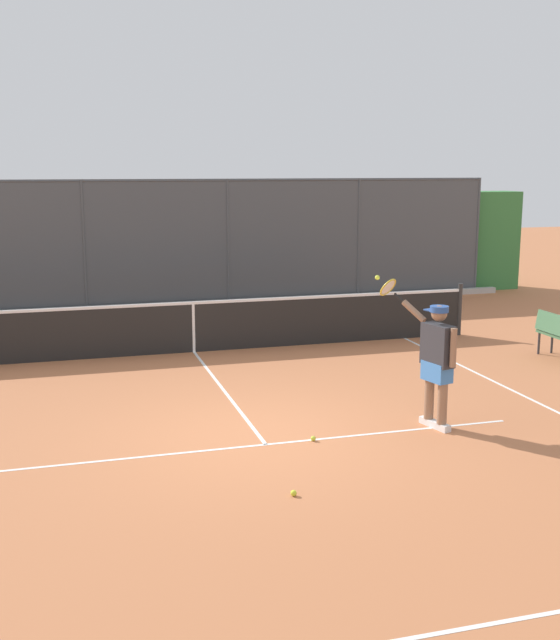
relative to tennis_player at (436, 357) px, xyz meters
The scene contains 7 objects.
ground_plane 2.55m from the tennis_player, ahead, with size 60.00×60.00×0.00m, color #B76B42.
court_line_markings 2.55m from the tennis_player, ahead, with size 8.69×9.46×0.01m.
fence_backdrop 10.93m from the tennis_player, 77.67° to the right, with size 20.43×1.37×3.13m.
tennis_net 5.68m from the tennis_player, 65.66° to the right, with size 11.16×0.09×1.07m.
tennis_player is the anchor object (origin of this frame).
tennis_ball_near_net 1.96m from the tennis_player, ahead, with size 0.07×0.07×0.07m, color #C1D138.
tennis_ball_near_baseline 3.08m from the tennis_player, 33.36° to the left, with size 0.07×0.07×0.07m, color #CCDB33.
Camera 1 is at (2.40, 9.33, 3.41)m, focal length 43.79 mm.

